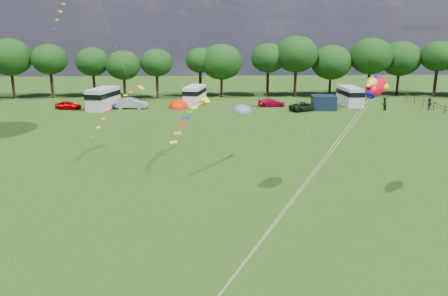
{
  "coord_description": "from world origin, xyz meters",
  "views": [
    {
      "loc": [
        -1.21,
        -19.14,
        11.5
      ],
      "look_at": [
        0.0,
        8.0,
        4.0
      ],
      "focal_mm": 35.0,
      "sensor_mm": 36.0,
      "label": 1
    }
  ],
  "objects_px": {
    "car_c": "(271,103)",
    "car_d": "(305,106)",
    "car_b": "(131,103)",
    "campervan_d": "(350,95)",
    "car_a": "(68,105)",
    "campervan_b": "(103,98)",
    "campervan_c": "(195,94)",
    "fish_kite": "(374,87)",
    "walker_a": "(384,104)",
    "tent_orange": "(178,108)",
    "walker_b": "(429,104)",
    "tent_greyblue": "(242,112)"
  },
  "relations": [
    {
      "from": "car_c",
      "to": "car_d",
      "type": "bearing_deg",
      "value": -129.44
    },
    {
      "from": "car_b",
      "to": "car_d",
      "type": "bearing_deg",
      "value": -90.83
    },
    {
      "from": "car_b",
      "to": "campervan_d",
      "type": "distance_m",
      "value": 33.09
    },
    {
      "from": "car_a",
      "to": "campervan_b",
      "type": "distance_m",
      "value": 5.17
    },
    {
      "from": "car_a",
      "to": "campervan_c",
      "type": "relative_size",
      "value": 0.61
    },
    {
      "from": "fish_kite",
      "to": "walker_a",
      "type": "xyz_separation_m",
      "value": [
        14.81,
        33.37,
        -6.9
      ]
    },
    {
      "from": "car_c",
      "to": "car_a",
      "type": "bearing_deg",
      "value": 94.12
    },
    {
      "from": "car_c",
      "to": "walker_a",
      "type": "relative_size",
      "value": 2.06
    },
    {
      "from": "campervan_c",
      "to": "tent_orange",
      "type": "bearing_deg",
      "value": 160.22
    },
    {
      "from": "car_c",
      "to": "fish_kite",
      "type": "relative_size",
      "value": 1.29
    },
    {
      "from": "car_c",
      "to": "fish_kite",
      "type": "height_order",
      "value": "fish_kite"
    },
    {
      "from": "car_b",
      "to": "campervan_c",
      "type": "xyz_separation_m",
      "value": [
        9.25,
        3.89,
        0.71
      ]
    },
    {
      "from": "car_d",
      "to": "campervan_c",
      "type": "bearing_deg",
      "value": 42.2
    },
    {
      "from": "fish_kite",
      "to": "walker_b",
      "type": "distance_m",
      "value": 40.63
    },
    {
      "from": "tent_greyblue",
      "to": "fish_kite",
      "type": "distance_m",
      "value": 34.67
    },
    {
      "from": "car_b",
      "to": "campervan_b",
      "type": "distance_m",
      "value": 4.13
    },
    {
      "from": "car_b",
      "to": "campervan_d",
      "type": "relative_size",
      "value": 0.76
    },
    {
      "from": "car_a",
      "to": "tent_orange",
      "type": "bearing_deg",
      "value": -80.49
    },
    {
      "from": "walker_a",
      "to": "car_a",
      "type": "bearing_deg",
      "value": -39.52
    },
    {
      "from": "tent_greyblue",
      "to": "walker_b",
      "type": "relative_size",
      "value": 1.83
    },
    {
      "from": "tent_greyblue",
      "to": "car_b",
      "type": "bearing_deg",
      "value": 168.29
    },
    {
      "from": "walker_a",
      "to": "tent_orange",
      "type": "bearing_deg",
      "value": -42.54
    },
    {
      "from": "fish_kite",
      "to": "walker_a",
      "type": "bearing_deg",
      "value": 15.44
    },
    {
      "from": "tent_orange",
      "to": "walker_a",
      "type": "xyz_separation_m",
      "value": [
        29.57,
        -3.58,
        0.93
      ]
    },
    {
      "from": "car_d",
      "to": "fish_kite",
      "type": "bearing_deg",
      "value": 149.44
    },
    {
      "from": "car_b",
      "to": "fish_kite",
      "type": "relative_size",
      "value": 1.45
    },
    {
      "from": "car_a",
      "to": "walker_a",
      "type": "height_order",
      "value": "walker_a"
    },
    {
      "from": "car_a",
      "to": "walker_b",
      "type": "height_order",
      "value": "walker_b"
    },
    {
      "from": "car_b",
      "to": "car_a",
      "type": "bearing_deg",
      "value": 96.82
    },
    {
      "from": "campervan_b",
      "to": "walker_a",
      "type": "xyz_separation_m",
      "value": [
        40.48,
        -3.38,
        -0.68
      ]
    },
    {
      "from": "car_a",
      "to": "walker_a",
      "type": "bearing_deg",
      "value": -86.12
    },
    {
      "from": "campervan_b",
      "to": "car_b",
      "type": "bearing_deg",
      "value": -76.71
    },
    {
      "from": "car_a",
      "to": "car_d",
      "type": "distance_m",
      "value": 34.29
    },
    {
      "from": "tent_orange",
      "to": "walker_b",
      "type": "xyz_separation_m",
      "value": [
        36.36,
        -3.26,
        0.84
      ]
    },
    {
      "from": "car_d",
      "to": "fish_kite",
      "type": "height_order",
      "value": "fish_kite"
    },
    {
      "from": "car_b",
      "to": "walker_b",
      "type": "bearing_deg",
      "value": -88.25
    },
    {
      "from": "car_c",
      "to": "tent_orange",
      "type": "bearing_deg",
      "value": 94.43
    },
    {
      "from": "car_c",
      "to": "tent_orange",
      "type": "xyz_separation_m",
      "value": [
        -14.0,
        -0.57,
        -0.57
      ]
    },
    {
      "from": "tent_greyblue",
      "to": "walker_a",
      "type": "bearing_deg",
      "value": 0.16
    },
    {
      "from": "car_a",
      "to": "tent_orange",
      "type": "distance_m",
      "value": 15.99
    },
    {
      "from": "car_b",
      "to": "tent_greyblue",
      "type": "xyz_separation_m",
      "value": [
        16.09,
        -3.33,
        -0.76
      ]
    },
    {
      "from": "campervan_b",
      "to": "fish_kite",
      "type": "height_order",
      "value": "fish_kite"
    },
    {
      "from": "car_d",
      "to": "tent_greyblue",
      "type": "xyz_separation_m",
      "value": [
        -8.99,
        -0.48,
        -0.6
      ]
    },
    {
      "from": "walker_a",
      "to": "campervan_b",
      "type": "bearing_deg",
      "value": -40.41
    },
    {
      "from": "car_b",
      "to": "walker_a",
      "type": "bearing_deg",
      "value": -89.48
    },
    {
      "from": "car_a",
      "to": "tent_greyblue",
      "type": "relative_size",
      "value": 1.18
    },
    {
      "from": "car_a",
      "to": "tent_greyblue",
      "type": "height_order",
      "value": "car_a"
    },
    {
      "from": "tent_orange",
      "to": "walker_a",
      "type": "bearing_deg",
      "value": -6.9
    },
    {
      "from": "car_a",
      "to": "campervan_c",
      "type": "xyz_separation_m",
      "value": [
        18.35,
        4.07,
        0.87
      ]
    },
    {
      "from": "car_c",
      "to": "campervan_d",
      "type": "xyz_separation_m",
      "value": [
        12.18,
        0.67,
        0.92
      ]
    }
  ]
}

